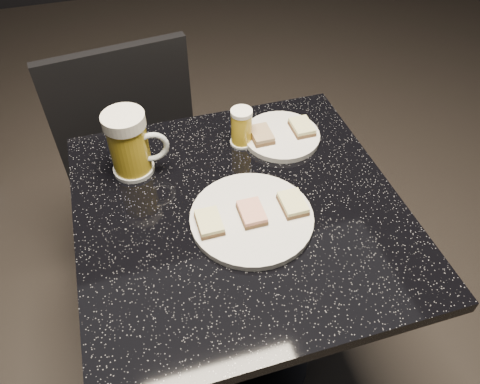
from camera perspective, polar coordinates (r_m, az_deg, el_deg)
The scene contains 9 objects.
floor at distance 1.65m, azimuth -0.00°, elevation -19.73°, with size 6.00×6.00×0.00m, color black.
plate_large at distance 0.99m, azimuth 1.43°, elevation -3.19°, with size 0.26×0.26×0.01m, color silver.
plate_small at distance 1.19m, azimuth 5.07°, elevation 6.82°, with size 0.19×0.19×0.01m, color silver.
table at distance 1.20m, azimuth -0.00°, elevation -9.71°, with size 0.70×0.70×0.75m.
beer_mug at distance 1.07m, azimuth -13.28°, elevation 5.74°, with size 0.14×0.10×0.16m.
beer_tumbler at distance 1.14m, azimuth 0.18°, elevation 7.90°, with size 0.06×0.06×0.10m.
chair at distance 1.46m, azimuth -11.73°, elevation 1.48°, with size 0.46×0.46×0.88m.
canapes_on_plate_large at distance 0.97m, azimuth 1.45°, elevation -2.57°, with size 0.23×0.07×0.02m.
canapes_on_plate_small at distance 1.18m, azimuth 5.12°, elevation 7.43°, with size 0.16×0.07×0.02m.
Camera 1 is at (-0.20, -0.65, 1.50)m, focal length 35.00 mm.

